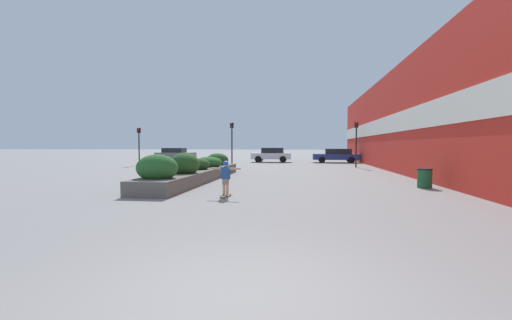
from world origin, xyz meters
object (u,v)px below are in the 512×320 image
Objects in this scene: skateboard at (226,195)px; car_center_right at (272,155)px; car_leftmost at (175,154)px; car_center_left at (337,155)px; traffic_light_far_left at (139,140)px; skateboarder at (226,174)px; traffic_light_right at (356,137)px; traffic_light_left at (232,137)px; car_rightmost at (446,156)px; trash_bin at (425,178)px.

car_center_right is (-0.67, 24.95, 0.74)m from skateboard.
car_center_right is at bearing 91.79° from car_leftmost.
car_center_right is at bearing 88.30° from car_center_left.
car_leftmost is 7.26m from traffic_light_far_left.
skateboarder is 0.31× the size of traffic_light_right.
traffic_light_left is at bearing -2.53° from traffic_light_far_left.
car_leftmost is at bearing 84.51° from traffic_light_far_left.
car_rightmost reaches higher than skateboard.
car_center_left reaches higher than trash_bin.
car_center_left is (-1.56, 21.19, 0.35)m from trash_bin.
car_center_right is at bearing 133.43° from traffic_light_right.
skateboard is at bearing -86.18° from skateboarder.
traffic_light_far_left is (-18.06, -7.21, 1.54)m from car_center_left.
skateboard is 25.50m from car_center_left.
skateboard is 0.72m from skateboarder.
skateboard is at bearing -155.06° from trash_bin.
car_center_left is at bearing 84.74° from skateboarder.
car_rightmost is (15.11, 20.58, 0.05)m from skateboarder.
traffic_light_left is at bearing 109.69° from skateboard.
skateboard is 0.15× the size of car_rightmost.
skateboard is at bearing -178.46° from car_center_right.
trash_bin is 28.32m from car_leftmost.
skateboard is 0.15× the size of car_center_left.
skateboarder is 0.25× the size of car_rightmost.
car_center_left is 9.92m from car_rightmost.
traffic_light_right is (10.26, -0.20, -0.04)m from traffic_light_left.
car_center_left is at bearing 95.79° from traffic_light_right.
car_rightmost is (7.45, 17.02, 0.43)m from trash_bin.
car_center_left is 6.77m from car_center_right.
car_center_right reaches higher than skateboard.
car_center_right is (-0.67, 24.95, 0.02)m from skateboarder.
car_center_right is at bearing 33.27° from traffic_light_far_left.
car_rightmost is at bearing 62.30° from skateboarder.
traffic_light_left reaches higher than car_center_left.
car_leftmost is (-18.93, 21.06, 0.39)m from trash_bin.
traffic_light_far_left is (-11.96, 17.54, 2.23)m from skateboard.
traffic_light_far_left is (-27.06, -3.04, 1.46)m from car_rightmost.
traffic_light_far_left reaches higher than trash_bin.
car_leftmost is (-11.28, 24.62, 0.01)m from skateboarder.
car_center_left is (17.38, 0.13, -0.04)m from car_leftmost.
car_leftmost is 26.69m from car_rightmost.
traffic_light_left is at bearing 46.69° from car_leftmost.
car_leftmost is at bearing 131.96° from trash_bin.
skateboarder is 27.08m from car_leftmost.
car_leftmost is 17.38m from car_center_left.
skateboarder is 25.49m from car_center_left.
car_rightmost is 1.28× the size of traffic_light_right.
skateboard is at bearing -55.73° from traffic_light_far_left.
skateboarder is 24.96m from car_center_right.
car_center_right is 1.25× the size of traffic_light_far_left.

